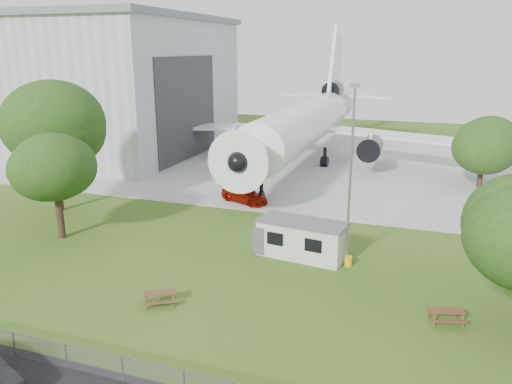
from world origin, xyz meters
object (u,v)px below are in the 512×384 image
(picnic_west, at_px, (160,304))
(picnic_east, at_px, (445,323))
(hangar, at_px, (67,83))
(airliner, at_px, (305,122))
(site_cabin, at_px, (302,239))

(picnic_west, relative_size, picnic_east, 1.00)
(hangar, relative_size, airliner, 0.90)
(airliner, xyz_separation_m, picnic_east, (16.51, -35.39, -5.27))
(site_cabin, bearing_deg, airliner, 103.50)
(airliner, height_order, site_cabin, airliner)
(hangar, height_order, site_cabin, hangar)
(hangar, xyz_separation_m, picnic_west, (36.98, -38.80, -9.41))
(hangar, distance_m, picnic_west, 54.42)
(picnic_east, bearing_deg, site_cabin, 130.22)
(hangar, relative_size, picnic_west, 23.89)
(airliner, height_order, picnic_west, airliner)
(site_cabin, relative_size, picnic_west, 3.83)
(hangar, height_order, airliner, hangar)
(hangar, bearing_deg, airliner, -0.22)
(site_cabin, distance_m, picnic_west, 11.25)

